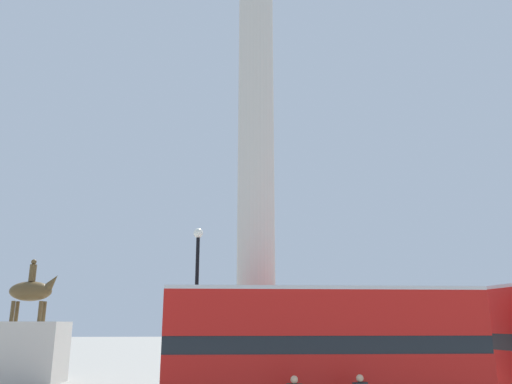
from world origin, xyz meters
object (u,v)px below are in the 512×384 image
(equestrian_statue, at_px, (24,347))
(bus_b, at_px, (323,344))
(street_lamp, at_px, (196,311))
(monument_column, at_px, (256,186))

(equestrian_statue, bearing_deg, bus_b, -37.46)
(bus_b, distance_m, equestrian_statue, 17.17)
(equestrian_statue, relative_size, street_lamp, 0.96)
(street_lamp, bearing_deg, monument_column, 50.04)
(equestrian_statue, distance_m, street_lamp, 12.52)
(equestrian_statue, bearing_deg, monument_column, -24.12)
(street_lamp, bearing_deg, bus_b, -27.45)
(bus_b, xyz_separation_m, street_lamp, (-4.32, 2.25, 1.11))
(monument_column, xyz_separation_m, bus_b, (1.81, -5.24, -6.87))
(monument_column, relative_size, street_lamp, 3.73)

